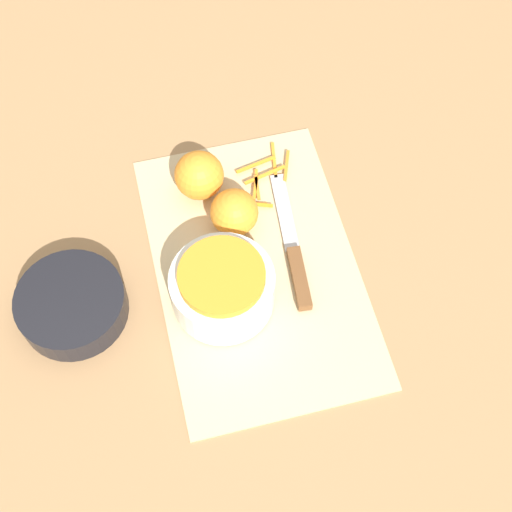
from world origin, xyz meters
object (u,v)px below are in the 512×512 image
(knife, at_px, (296,262))
(orange_right, at_px, (199,175))
(bowl_speckled, at_px, (222,287))
(bowl_dark, at_px, (72,305))
(orange_left, at_px, (234,212))

(knife, height_order, orange_right, orange_right)
(bowl_speckled, distance_m, bowl_dark, 0.22)
(bowl_dark, xyz_separation_m, orange_left, (0.08, -0.26, 0.02))
(orange_left, bearing_deg, bowl_dark, 107.89)
(orange_right, bearing_deg, knife, -146.68)
(bowl_speckled, relative_size, orange_right, 1.93)
(bowl_dark, height_order, knife, bowl_dark)
(bowl_dark, bearing_deg, orange_right, -53.86)
(orange_left, xyz_separation_m, orange_right, (0.08, 0.04, 0.00))
(orange_left, bearing_deg, bowl_speckled, 159.25)
(orange_right, bearing_deg, bowl_dark, 126.14)
(knife, bearing_deg, bowl_dark, 93.89)
(bowl_dark, relative_size, knife, 0.65)
(knife, height_order, orange_left, orange_left)
(bowl_dark, bearing_deg, knife, -91.02)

